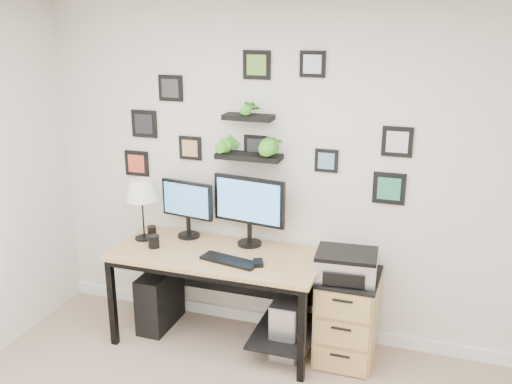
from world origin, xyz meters
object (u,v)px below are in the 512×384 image
at_px(desk, 223,267).
at_px(pc_tower_grey, 289,323).
at_px(pc_tower_black, 160,298).
at_px(file_cabinet, 347,317).
at_px(table_lamp, 142,192).
at_px(monitor_right, 249,205).
at_px(monitor_left, 187,205).
at_px(mug, 154,241).
at_px(printer, 346,265).

bearing_deg(desk, pc_tower_grey, 2.63).
distance_m(pc_tower_black, file_cabinet, 1.54).
xyz_separation_m(pc_tower_black, pc_tower_grey, (1.11, -0.02, -0.01)).
bearing_deg(desk, pc_tower_black, 176.05).
xyz_separation_m(table_lamp, pc_tower_grey, (1.22, -0.02, -0.92)).
relative_size(monitor_right, pc_tower_black, 1.24).
relative_size(pc_tower_black, pc_tower_grey, 1.03).
bearing_deg(monitor_left, pc_tower_grey, -10.91).
bearing_deg(desk, monitor_left, 152.09).
xyz_separation_m(mug, pc_tower_grey, (1.06, 0.11, -0.57)).
distance_m(table_lamp, pc_tower_grey, 1.53).
bearing_deg(pc_tower_black, pc_tower_grey, -0.14).
bearing_deg(pc_tower_black, file_cabinet, 1.35).
bearing_deg(pc_tower_black, printer, -0.04).
bearing_deg(mug, printer, 4.14).
height_order(monitor_right, mug, monitor_right).
bearing_deg(table_lamp, monitor_left, 25.10).
bearing_deg(pc_tower_grey, mug, -174.09).
distance_m(monitor_right, table_lamp, 0.86).
bearing_deg(pc_tower_black, mug, -70.49).
bearing_deg(monitor_left, monitor_right, -0.69).
height_order(monitor_right, table_lamp, monitor_right).
bearing_deg(printer, pc_tower_black, 179.29).
relative_size(table_lamp, pc_tower_black, 1.04).
relative_size(desk, file_cabinet, 2.39).
height_order(table_lamp, printer, table_lamp).
relative_size(mug, pc_tower_black, 0.21).
bearing_deg(pc_tower_black, desk, -3.28).
height_order(monitor_left, printer, monitor_left).
xyz_separation_m(monitor_right, pc_tower_black, (-0.73, -0.15, -0.84)).
bearing_deg(pc_tower_black, monitor_left, 38.50).
distance_m(monitor_right, file_cabinet, 1.11).
relative_size(mug, printer, 0.22).
xyz_separation_m(monitor_left, pc_tower_black, (-0.20, -0.16, -0.79)).
relative_size(monitor_left, printer, 1.04).
xyz_separation_m(desk, pc_tower_grey, (0.53, 0.02, -0.40)).
bearing_deg(table_lamp, file_cabinet, 0.33).
height_order(desk, monitor_right, monitor_right).
distance_m(monitor_left, table_lamp, 0.37).
bearing_deg(monitor_right, printer, -12.19).
relative_size(monitor_right, pc_tower_grey, 1.28).
xyz_separation_m(monitor_right, mug, (-0.68, -0.28, -0.28)).
relative_size(table_lamp, pc_tower_grey, 1.07).
distance_m(monitor_left, mug, 0.40).
relative_size(monitor_left, pc_tower_grey, 1.02).
bearing_deg(monitor_left, table_lamp, -154.90).
relative_size(pc_tower_grey, file_cabinet, 0.69).
distance_m(monitor_left, file_cabinet, 1.51).
bearing_deg(table_lamp, printer, -0.97).
xyz_separation_m(desk, pc_tower_black, (-0.58, 0.04, -0.39)).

